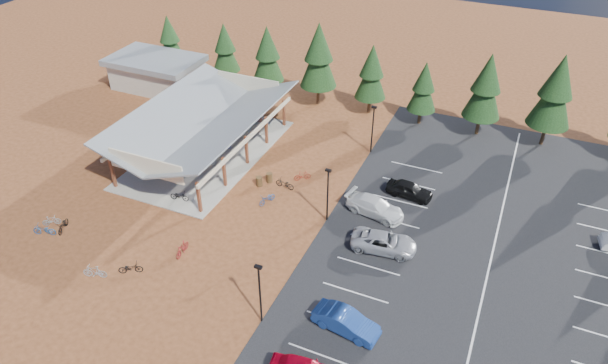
% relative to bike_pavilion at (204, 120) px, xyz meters
% --- Properties ---
extents(ground, '(140.00, 140.00, 0.00)m').
position_rel_bike_pavilion_xyz_m(ground, '(10.00, -7.00, -3.82)').
color(ground, '#5B2F18').
rests_on(ground, ground).
extents(asphalt_lot, '(27.00, 44.00, 0.04)m').
position_rel_bike_pavilion_xyz_m(asphalt_lot, '(28.50, -4.00, -3.80)').
color(asphalt_lot, black).
rests_on(asphalt_lot, ground).
extents(concrete_pad, '(10.60, 18.60, 0.10)m').
position_rel_bike_pavilion_xyz_m(concrete_pad, '(0.00, 0.00, -3.77)').
color(concrete_pad, gray).
rests_on(concrete_pad, ground).
extents(bike_pavilion, '(11.65, 19.40, 4.97)m').
position_rel_bike_pavilion_xyz_m(bike_pavilion, '(0.00, 0.00, 0.00)').
color(bike_pavilion, '#5E291A').
rests_on(bike_pavilion, concrete_pad).
extents(outbuilding, '(11.00, 7.00, 3.90)m').
position_rel_bike_pavilion_xyz_m(outbuilding, '(-14.00, 11.00, -1.80)').
color(outbuilding, '#ADA593').
rests_on(outbuilding, ground).
extents(lamp_post_0, '(0.50, 0.25, 5.14)m').
position_rel_bike_pavilion_xyz_m(lamp_post_0, '(15.00, -17.00, -0.85)').
color(lamp_post_0, black).
rests_on(lamp_post_0, ground).
extents(lamp_post_1, '(0.50, 0.25, 5.14)m').
position_rel_bike_pavilion_xyz_m(lamp_post_1, '(15.00, -5.00, -0.85)').
color(lamp_post_1, black).
rests_on(lamp_post_1, ground).
extents(lamp_post_2, '(0.50, 0.25, 5.14)m').
position_rel_bike_pavilion_xyz_m(lamp_post_2, '(15.00, 7.00, -0.85)').
color(lamp_post_2, black).
rests_on(lamp_post_2, ground).
extents(trash_bin_0, '(0.60, 0.60, 0.90)m').
position_rel_bike_pavilion_xyz_m(trash_bin_0, '(7.37, -2.79, -3.37)').
color(trash_bin_0, '#4A341A').
rests_on(trash_bin_0, ground).
extents(trash_bin_1, '(0.60, 0.60, 0.90)m').
position_rel_bike_pavilion_xyz_m(trash_bin_1, '(7.97, -1.87, -3.37)').
color(trash_bin_1, '#4A341A').
rests_on(trash_bin_1, ground).
extents(pine_0, '(3.27, 3.27, 7.61)m').
position_rel_bike_pavilion_xyz_m(pine_0, '(-14.84, 15.54, 0.82)').
color(pine_0, '#382314').
rests_on(pine_0, ground).
extents(pine_1, '(3.34, 3.34, 7.79)m').
position_rel_bike_pavilion_xyz_m(pine_1, '(-6.58, 15.35, 0.93)').
color(pine_1, '#382314').
rests_on(pine_1, ground).
extents(pine_2, '(3.70, 3.70, 8.63)m').
position_rel_bike_pavilion_xyz_m(pine_2, '(-0.29, 14.42, 1.44)').
color(pine_2, '#382314').
rests_on(pine_2, ground).
extents(pine_3, '(4.19, 4.19, 9.76)m').
position_rel_bike_pavilion_xyz_m(pine_3, '(5.97, 14.79, 2.14)').
color(pine_3, '#382314').
rests_on(pine_3, ground).
extents(pine_4, '(3.48, 3.48, 8.10)m').
position_rel_bike_pavilion_xyz_m(pine_4, '(12.13, 15.10, 1.12)').
color(pine_4, '#382314').
rests_on(pine_4, ground).
extents(pine_5, '(3.08, 3.08, 7.18)m').
position_rel_bike_pavilion_xyz_m(pine_5, '(18.02, 14.91, 0.56)').
color(pine_5, '#382314').
rests_on(pine_5, ground).
extents(pine_6, '(3.89, 3.89, 9.06)m').
position_rel_bike_pavilion_xyz_m(pine_6, '(24.24, 15.05, 1.71)').
color(pine_6, '#382314').
rests_on(pine_6, ground).
extents(pine_7, '(4.22, 4.22, 9.82)m').
position_rel_bike_pavilion_xyz_m(pine_7, '(30.74, 15.60, 2.18)').
color(pine_7, '#382314').
rests_on(pine_7, ground).
extents(bike_0, '(1.83, 0.75, 0.94)m').
position_rel_bike_pavilion_xyz_m(bike_0, '(-3.51, -4.95, -3.25)').
color(bike_0, black).
rests_on(bike_0, concrete_pad).
extents(bike_1, '(1.78, 0.92, 1.03)m').
position_rel_bike_pavilion_xyz_m(bike_1, '(-2.04, -0.54, -3.21)').
color(bike_1, '#989CA0').
rests_on(bike_1, concrete_pad).
extents(bike_2, '(1.90, 0.74, 0.98)m').
position_rel_bike_pavilion_xyz_m(bike_2, '(-2.30, 3.61, -3.23)').
color(bike_2, navy).
rests_on(bike_2, concrete_pad).
extents(bike_3, '(1.83, 0.92, 1.06)m').
position_rel_bike_pavilion_xyz_m(bike_3, '(-2.76, 7.80, -3.20)').
color(bike_3, maroon).
rests_on(bike_3, concrete_pad).
extents(bike_4, '(1.82, 0.87, 0.92)m').
position_rel_bike_pavilion_xyz_m(bike_4, '(2.05, -7.80, -3.26)').
color(bike_4, black).
rests_on(bike_4, concrete_pad).
extents(bike_5, '(1.76, 0.56, 1.05)m').
position_rel_bike_pavilion_xyz_m(bike_5, '(1.32, -1.85, -3.20)').
color(bike_5, gray).
rests_on(bike_5, concrete_pad).
extents(bike_6, '(1.70, 0.68, 0.88)m').
position_rel_bike_pavilion_xyz_m(bike_6, '(1.00, 1.68, -3.29)').
color(bike_6, '#242D9B').
rests_on(bike_6, concrete_pad).
extents(bike_7, '(1.76, 0.67, 1.03)m').
position_rel_bike_pavilion_xyz_m(bike_7, '(1.27, 7.80, -3.21)').
color(bike_7, maroon).
rests_on(bike_7, concrete_pad).
extents(bike_8, '(1.28, 1.97, 0.98)m').
position_rel_bike_pavilion_xyz_m(bike_8, '(-4.47, -15.02, -3.33)').
color(bike_8, black).
rests_on(bike_8, ground).
extents(bike_9, '(1.44, 1.24, 0.90)m').
position_rel_bike_pavilion_xyz_m(bike_9, '(-5.86, -14.91, -3.38)').
color(bike_9, gray).
rests_on(bike_9, ground).
extents(bike_10, '(2.03, 1.26, 1.01)m').
position_rel_bike_pavilion_xyz_m(bike_10, '(-5.42, -16.12, -3.32)').
color(bike_10, '#285C9B').
rests_on(bike_10, ground).
extents(bike_11, '(0.66, 1.87, 1.10)m').
position_rel_bike_pavilion_xyz_m(bike_11, '(6.22, -13.49, -3.27)').
color(bike_11, maroon).
rests_on(bike_11, ground).
extents(bike_12, '(1.89, 1.46, 0.96)m').
position_rel_bike_pavilion_xyz_m(bike_12, '(3.86, -16.83, -3.35)').
color(bike_12, black).
rests_on(bike_12, ground).
extents(bike_13, '(1.93, 1.05, 1.12)m').
position_rel_bike_pavilion_xyz_m(bike_13, '(1.73, -18.28, -3.27)').
color(bike_13, '#979A9F').
rests_on(bike_13, ground).
extents(bike_14, '(1.21, 1.92, 0.95)m').
position_rel_bike_pavilion_xyz_m(bike_14, '(9.30, -4.94, -3.35)').
color(bike_14, '#204A8F').
rests_on(bike_14, ground).
extents(bike_15, '(1.55, 1.36, 0.97)m').
position_rel_bike_pavilion_xyz_m(bike_15, '(10.69, -0.39, -3.34)').
color(bike_15, maroon).
rests_on(bike_15, ground).
extents(bike_16, '(1.93, 0.84, 0.98)m').
position_rel_bike_pavilion_xyz_m(bike_16, '(9.73, -2.24, -3.33)').
color(bike_16, black).
rests_on(bike_16, ground).
extents(car_1, '(4.79, 2.23, 1.52)m').
position_rel_bike_pavilion_xyz_m(car_1, '(20.52, -15.43, -3.02)').
color(car_1, navy).
rests_on(car_1, asphalt_lot).
extents(car_2, '(5.42, 3.03, 1.43)m').
position_rel_bike_pavilion_xyz_m(car_2, '(20.48, -6.67, -3.07)').
color(car_2, '#9FA0A7').
rests_on(car_2, asphalt_lot).
extents(car_3, '(5.47, 3.05, 1.50)m').
position_rel_bike_pavilion_xyz_m(car_3, '(18.46, -2.62, -3.04)').
color(car_3, silver).
rests_on(car_3, asphalt_lot).
extents(car_4, '(4.28, 2.04, 1.41)m').
position_rel_bike_pavilion_xyz_m(car_4, '(20.52, 1.09, -3.08)').
color(car_4, black).
rests_on(car_4, asphalt_lot).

